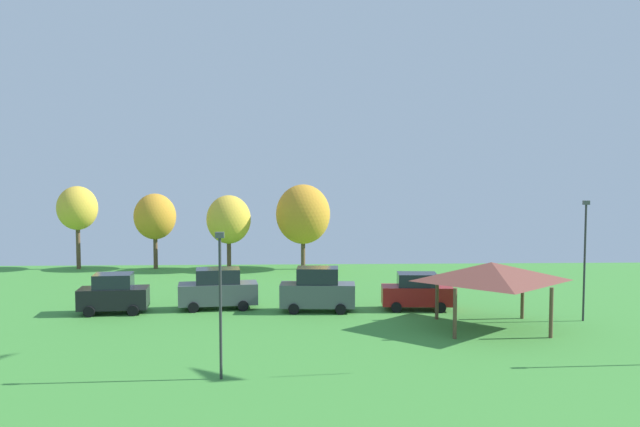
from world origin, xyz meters
The scene contains 11 objects.
parked_car_leftmost centered at (-12.54, 40.38, 1.17)m, with size 4.16×2.34×2.38m.
parked_car_second_from_left centered at (-6.45, 41.41, 1.22)m, with size 4.97×2.44×2.50m.
parked_car_third_from_left centered at (-0.36, 40.45, 1.30)m, with size 4.58×2.13×2.68m.
parked_car_rightmost_in_row centered at (5.73, 40.73, 1.12)m, with size 4.37×2.16×2.25m.
park_pavilion centered at (8.89, 35.93, 3.08)m, with size 6.42×5.67×3.60m.
light_post_0 centered at (14.63, 37.40, 3.83)m, with size 0.36×0.20×6.85m.
light_post_1 centered at (-4.77, 27.63, 3.45)m, with size 0.36×0.20×6.10m.
treeline_tree_0 centered at (-20.21, 58.09, 5.17)m, with size 3.39×3.39×7.07m.
treeline_tree_1 centered at (-13.67, 58.02, 4.45)m, with size 3.56×3.56×6.43m.
treeline_tree_2 centered at (-7.30, 56.97, 4.26)m, with size 3.71×3.71×6.32m.
treeline_tree_3 centered at (-1.05, 57.26, 4.68)m, with size 4.59×4.59×7.22m.
Camera 1 is at (-1.67, 0.10, 8.81)m, focal length 38.00 mm.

